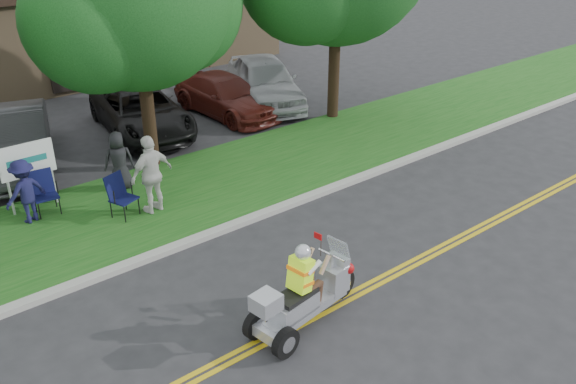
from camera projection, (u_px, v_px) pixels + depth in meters
ground at (309, 296)px, 11.56m from camera, size 120.00×120.00×0.00m
centerline_near at (330, 311)px, 11.15m from camera, size 60.00×0.10×0.01m
centerline_far at (324, 306)px, 11.26m from camera, size 60.00×0.10×0.01m
curb at (221, 230)px, 13.66m from camera, size 60.00×0.25×0.12m
grass_verge at (174, 196)px, 15.15m from camera, size 60.00×4.00×0.10m
commercial_building at (47, 20)px, 24.98m from camera, size 18.00×8.20×4.00m
tree_mid at (137, 1)px, 14.90m from camera, size 5.88×4.80×7.05m
business_sign at (27, 164)px, 13.97m from camera, size 1.25×0.06×1.75m
trike_scooter at (304, 297)px, 10.57m from camera, size 2.52×0.93×1.65m
lawn_chair_a at (44, 189)px, 14.10m from camera, size 0.58×0.60×1.01m
lawn_chair_b at (119, 193)px, 13.94m from camera, size 0.69×0.70×1.01m
spectator_adult_right at (152, 174)px, 13.96m from camera, size 1.17×0.65×1.88m
spectator_chair_a at (25, 191)px, 13.60m from camera, size 1.09×0.81×1.51m
spectator_chair_b at (119, 161)px, 15.11m from camera, size 0.84×0.68×1.50m
parked_car_left at (15, 141)px, 16.44m from camera, size 3.12×5.16×1.61m
parked_car_mid at (141, 111)px, 18.91m from camera, size 3.08×5.27×1.38m
parked_car_right at (226, 96)px, 20.46m from camera, size 2.06×4.55×1.29m
parked_car_far_right at (265, 81)px, 21.34m from camera, size 3.66×5.29×1.67m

